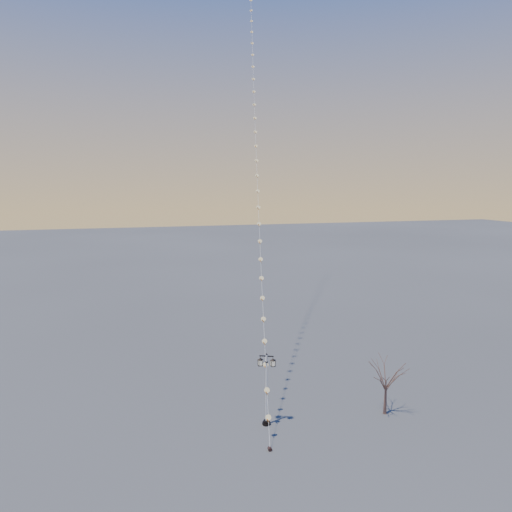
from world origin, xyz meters
name	(u,v)px	position (x,y,z in m)	size (l,w,h in m)	color
ground	(293,449)	(0.00, 0.00, 0.00)	(300.00, 300.00, 0.00)	#494949
street_lamp	(266,386)	(-0.67, 3.03, 2.60)	(1.13, 0.72, 4.71)	black
bare_tree	(386,378)	(7.28, 2.21, 2.49)	(2.17, 2.17, 3.59)	brown
kite_train	(255,100)	(3.76, 21.21, 23.15)	(10.76, 42.53, 46.46)	black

